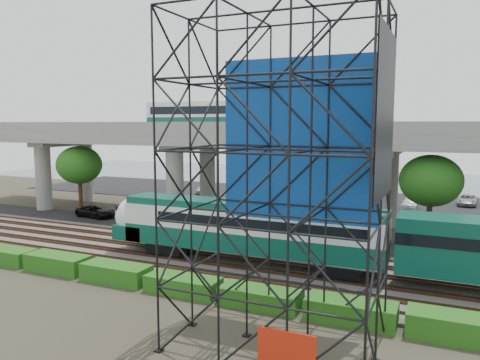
% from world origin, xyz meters
% --- Properties ---
extents(ground, '(140.00, 140.00, 0.00)m').
position_xyz_m(ground, '(0.00, 0.00, 0.00)').
color(ground, '#474233').
rests_on(ground, ground).
extents(ballast_bed, '(90.00, 12.00, 0.20)m').
position_xyz_m(ballast_bed, '(0.00, 2.00, 0.10)').
color(ballast_bed, slate).
rests_on(ballast_bed, ground).
extents(service_road, '(90.00, 5.00, 0.08)m').
position_xyz_m(service_road, '(0.00, 10.50, 0.04)').
color(service_road, black).
rests_on(service_road, ground).
extents(parking_lot, '(90.00, 18.00, 0.08)m').
position_xyz_m(parking_lot, '(0.00, 34.00, 0.04)').
color(parking_lot, black).
rests_on(parking_lot, ground).
extents(harbor_water, '(140.00, 40.00, 0.03)m').
position_xyz_m(harbor_water, '(0.00, 56.00, 0.01)').
color(harbor_water, '#455772').
rests_on(harbor_water, ground).
extents(rail_tracks, '(90.00, 9.52, 0.16)m').
position_xyz_m(rail_tracks, '(0.00, 2.00, 0.28)').
color(rail_tracks, '#472D1E').
rests_on(rail_tracks, ballast_bed).
extents(commuter_train, '(29.30, 3.06, 4.30)m').
position_xyz_m(commuter_train, '(4.68, 2.00, 2.88)').
color(commuter_train, black).
rests_on(commuter_train, rail_tracks).
extents(overpass, '(80.00, 12.00, 12.40)m').
position_xyz_m(overpass, '(-0.65, 16.00, 8.21)').
color(overpass, '#9E9B93').
rests_on(overpass, ground).
extents(scaffold_tower, '(9.36, 6.36, 15.00)m').
position_xyz_m(scaffold_tower, '(8.28, -7.98, 7.47)').
color(scaffold_tower, black).
rests_on(scaffold_tower, ground).
extents(hedge_strip, '(34.60, 1.80, 1.20)m').
position_xyz_m(hedge_strip, '(1.01, -4.30, 0.56)').
color(hedge_strip, '#175112').
rests_on(hedge_strip, ground).
extents(trees, '(40.94, 16.94, 7.69)m').
position_xyz_m(trees, '(-4.67, 16.17, 5.57)').
color(trees, '#382314').
rests_on(trees, ground).
extents(suv, '(4.86, 2.66, 1.29)m').
position_xyz_m(suv, '(-19.25, 11.29, 0.73)').
color(suv, black).
rests_on(suv, service_road).
extents(parked_cars, '(36.78, 9.54, 1.30)m').
position_xyz_m(parked_cars, '(2.10, 33.83, 0.69)').
color(parked_cars, silver).
rests_on(parked_cars, parking_lot).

